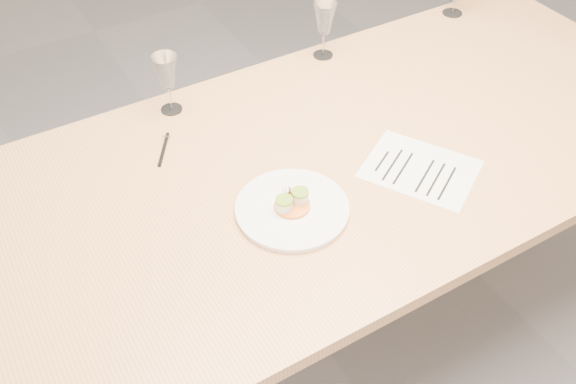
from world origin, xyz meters
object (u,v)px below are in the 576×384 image
dining_table (313,180)px  wine_glass_1 (166,73)px  recipe_sheet (420,169)px  ballpoint_pen (164,149)px  dinner_plate (292,208)px  wine_glass_2 (325,20)px

dining_table → wine_glass_1: (-0.24, 0.41, 0.19)m
recipe_sheet → ballpoint_pen: size_ratio=2.95×
dining_table → dinner_plate: 0.21m
recipe_sheet → ballpoint_pen: bearing=112.3°
dining_table → ballpoint_pen: bearing=142.7°
dinner_plate → ballpoint_pen: 0.42m
dinner_plate → wine_glass_2: (0.46, 0.57, 0.12)m
dining_table → wine_glass_1: wine_glass_1 is taller
dining_table → recipe_sheet: (0.23, -0.17, 0.07)m
dinner_plate → wine_glass_2: 0.74m
wine_glass_1 → dining_table: bearing=-60.2°
wine_glass_1 → wine_glass_2: wine_glass_2 is taller
dining_table → ballpoint_pen: ballpoint_pen is taller
ballpoint_pen → dinner_plate: bearing=-121.9°
dining_table → wine_glass_2: bearing=54.4°
wine_glass_1 → wine_glass_2: bearing=2.4°
recipe_sheet → wine_glass_2: wine_glass_2 is taller
dining_table → wine_glass_2: (0.31, 0.44, 0.20)m
dining_table → ballpoint_pen: (-0.33, 0.25, 0.07)m
recipe_sheet → wine_glass_1: 0.76m
dining_table → recipe_sheet: bearing=-36.6°
wine_glass_1 → wine_glass_2: size_ratio=0.97×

